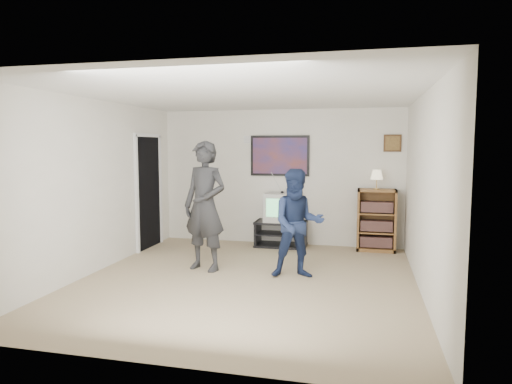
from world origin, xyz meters
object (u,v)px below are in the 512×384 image
at_px(bookshelf, 376,220).
at_px(person_tall, 205,206).
at_px(crt_television, 282,207).
at_px(person_short, 298,224).
at_px(media_stand, 281,234).

bearing_deg(bookshelf, person_tall, -143.30).
distance_m(crt_television, person_tall, 2.00).
height_order(crt_television, person_short, person_short).
height_order(person_tall, person_short, person_tall).
relative_size(person_tall, person_short, 1.25).
relative_size(media_stand, person_short, 0.62).
relative_size(crt_television, person_tall, 0.32).
bearing_deg(person_tall, media_stand, 81.68).
xyz_separation_m(media_stand, person_short, (0.57, -1.89, 0.53)).
bearing_deg(person_tall, person_short, 12.43).
relative_size(media_stand, person_tall, 0.49).
bearing_deg(person_short, media_stand, 92.67).
distance_m(crt_television, person_short, 1.97).
xyz_separation_m(media_stand, person_tall, (-0.81, -1.81, 0.72)).
xyz_separation_m(crt_television, bookshelf, (1.66, 0.05, -0.18)).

